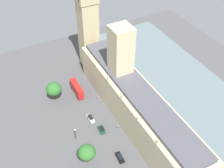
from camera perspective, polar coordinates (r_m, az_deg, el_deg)
The scene contains 13 objects.
ground_plane at distance 111.81m, azimuth 3.94°, elevation -7.68°, with size 143.74×143.74×0.00m, color #4C4C4F.
river_thames at distance 127.06m, azimuth 16.66°, elevation -2.26°, with size 35.65×129.36×0.25m, color slate.
parliament_building at distance 106.81m, azimuth 4.66°, elevation -3.54°, with size 13.84×73.74×35.16m.
clock_tower at distance 124.21m, azimuth -5.15°, elevation 14.82°, with size 8.69×8.69×56.20m.
double_decker_bus_near_tower at distance 122.23m, azimuth -7.22°, elevation -0.94°, with size 2.71×10.52×4.75m.
car_white_opposite_hall at distance 111.84m, azimuth -4.43°, elevation -7.00°, with size 1.99×4.83×1.74m.
car_dark_green_far_end at distance 107.92m, azimuth -2.13°, elevation -9.26°, with size 2.17×4.20×1.74m.
car_black_corner at distance 100.42m, azimuth 1.63°, elevation -14.78°, with size 2.08×4.74×1.74m.
pedestrian_midblock at distance 120.12m, azimuth -2.85°, elevation -2.77°, with size 0.50×0.60×1.59m.
pedestrian_leading at distance 108.93m, azimuth 1.19°, elevation -8.76°, with size 0.56×0.63×1.52m.
plane_tree_by_river_gate at distance 95.89m, azimuth -5.20°, elevation -13.79°, with size 6.06×6.06×8.42m.
plane_tree_kerbside at distance 118.25m, azimuth -11.84°, elevation -1.02°, with size 6.55×6.55×9.02m.
street_lamp_slot_10 at distance 103.82m, azimuth -7.54°, elevation -9.76°, with size 0.56×0.56×5.69m.
Camera 1 is at (40.31, 61.47, 84.25)m, focal length 44.65 mm.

